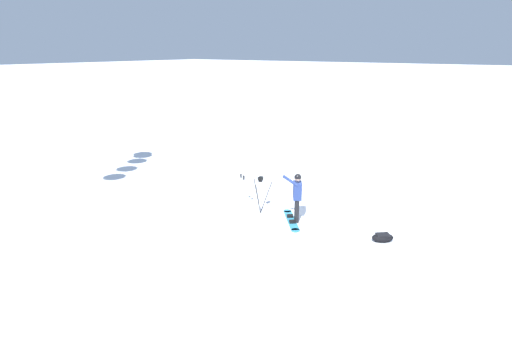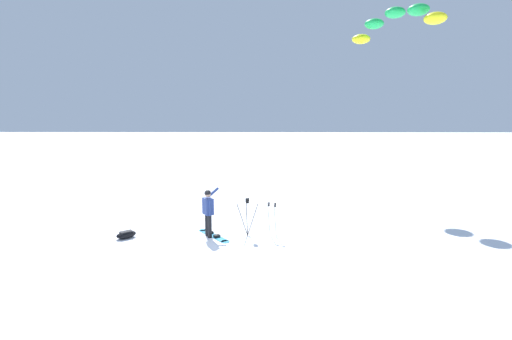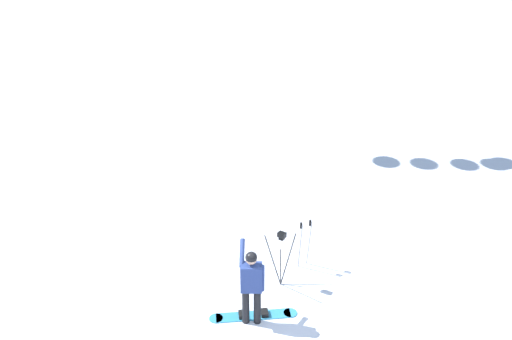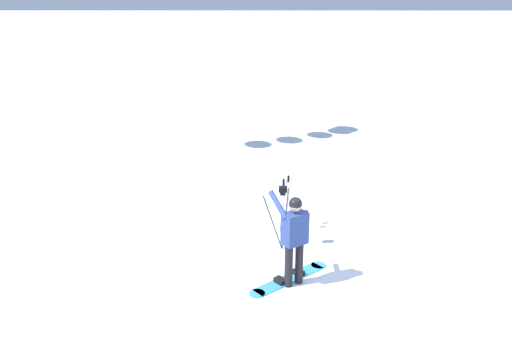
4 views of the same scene
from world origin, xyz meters
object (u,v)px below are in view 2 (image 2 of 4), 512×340
object	(u,v)px
snowboard	(213,235)
ski_poles	(272,214)
traction_kite	(395,21)
snowboarder	(208,209)
camera_tripod	(247,209)
gear_bag_large	(126,234)

from	to	relation	value
snowboard	ski_poles	bearing A→B (deg)	-0.44
snowboard	traction_kite	xyz separation A→B (m)	(7.59, 5.13, 8.37)
ski_poles	snowboard	bearing A→B (deg)	179.56
snowboarder	snowboard	bearing A→B (deg)	21.80
camera_tripod	ski_poles	size ratio (longest dim) A/B	1.10
snowboarder	snowboard	distance (m)	0.96
snowboard	camera_tripod	xyz separation A→B (m)	(1.16, 0.09, 0.90)
snowboard	gear_bag_large	bearing A→B (deg)	-174.15
snowboarder	camera_tripod	bearing A→B (deg)	6.53
snowboarder	gear_bag_large	world-z (taller)	snowboarder
gear_bag_large	camera_tripod	size ratio (longest dim) A/B	0.55
snowboarder	gear_bag_large	bearing A→B (deg)	-175.06
snowboard	gear_bag_large	xyz separation A→B (m)	(-2.87, -0.29, 0.10)
snowboard	camera_tripod	bearing A→B (deg)	4.47
gear_bag_large	snowboarder	bearing A→B (deg)	4.94
snowboarder	snowboard	world-z (taller)	snowboarder
gear_bag_large	ski_poles	world-z (taller)	ski_poles
snowboard	gear_bag_large	distance (m)	2.89
snowboarder	camera_tripod	world-z (taller)	snowboarder
snowboard	camera_tripod	world-z (taller)	camera_tripod
gear_bag_large	ski_poles	xyz separation A→B (m)	(4.86, 0.28, 0.66)
snowboard	gear_bag_large	world-z (taller)	gear_bag_large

